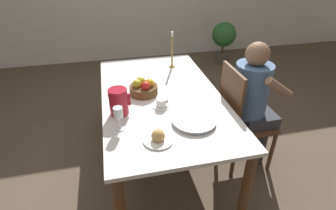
{
  "coord_description": "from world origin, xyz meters",
  "views": [
    {
      "loc": [
        -0.38,
        -1.9,
        1.8
      ],
      "look_at": [
        0.0,
        -0.26,
        0.77
      ],
      "focal_mm": 28.0,
      "sensor_mm": 36.0,
      "label": 1
    }
  ],
  "objects_px": {
    "person_seated": "(253,97)",
    "bread_plate": "(158,138)",
    "chair_person_side": "(240,117)",
    "wine_glass_water": "(118,114)",
    "teacup_near_person": "(161,103)",
    "serving_tray": "(194,121)",
    "red_pitcher": "(119,102)",
    "potted_plant": "(224,37)",
    "fruit_bowl": "(144,88)",
    "candlestick_tall": "(172,53)"
  },
  "relations": [
    {
      "from": "person_seated",
      "to": "fruit_bowl",
      "type": "bearing_deg",
      "value": -103.97
    },
    {
      "from": "wine_glass_water",
      "to": "fruit_bowl",
      "type": "relative_size",
      "value": 0.74
    },
    {
      "from": "red_pitcher",
      "to": "candlestick_tall",
      "type": "xyz_separation_m",
      "value": [
        0.59,
        0.77,
        0.04
      ]
    },
    {
      "from": "chair_person_side",
      "to": "wine_glass_water",
      "type": "distance_m",
      "value": 1.13
    },
    {
      "from": "red_pitcher",
      "to": "potted_plant",
      "type": "relative_size",
      "value": 0.29
    },
    {
      "from": "wine_glass_water",
      "to": "red_pitcher",
      "type": "bearing_deg",
      "value": 86.41
    },
    {
      "from": "chair_person_side",
      "to": "serving_tray",
      "type": "height_order",
      "value": "chair_person_side"
    },
    {
      "from": "bread_plate",
      "to": "potted_plant",
      "type": "distance_m",
      "value": 3.28
    },
    {
      "from": "candlestick_tall",
      "to": "serving_tray",
      "type": "bearing_deg",
      "value": -94.85
    },
    {
      "from": "teacup_near_person",
      "to": "fruit_bowl",
      "type": "bearing_deg",
      "value": 113.5
    },
    {
      "from": "serving_tray",
      "to": "candlestick_tall",
      "type": "distance_m",
      "value": 1.02
    },
    {
      "from": "red_pitcher",
      "to": "potted_plant",
      "type": "xyz_separation_m",
      "value": [
        1.91,
        2.41,
        -0.36
      ]
    },
    {
      "from": "candlestick_tall",
      "to": "person_seated",
      "type": "bearing_deg",
      "value": -53.8
    },
    {
      "from": "wine_glass_water",
      "to": "fruit_bowl",
      "type": "height_order",
      "value": "wine_glass_water"
    },
    {
      "from": "red_pitcher",
      "to": "serving_tray",
      "type": "distance_m",
      "value": 0.57
    },
    {
      "from": "chair_person_side",
      "to": "potted_plant",
      "type": "bearing_deg",
      "value": 159.8
    },
    {
      "from": "chair_person_side",
      "to": "wine_glass_water",
      "type": "xyz_separation_m",
      "value": [
        -1.05,
        -0.24,
        0.34
      ]
    },
    {
      "from": "candlestick_tall",
      "to": "potted_plant",
      "type": "xyz_separation_m",
      "value": [
        1.32,
        1.64,
        -0.41
      ]
    },
    {
      "from": "fruit_bowl",
      "to": "potted_plant",
      "type": "bearing_deg",
      "value": 51.84
    },
    {
      "from": "chair_person_side",
      "to": "serving_tray",
      "type": "bearing_deg",
      "value": -62.43
    },
    {
      "from": "chair_person_side",
      "to": "serving_tray",
      "type": "distance_m",
      "value": 0.64
    },
    {
      "from": "chair_person_side",
      "to": "candlestick_tall",
      "type": "bearing_deg",
      "value": -148.94
    },
    {
      "from": "bread_plate",
      "to": "chair_person_side",
      "type": "bearing_deg",
      "value": 27.24
    },
    {
      "from": "bread_plate",
      "to": "potted_plant",
      "type": "bearing_deg",
      "value": 58.84
    },
    {
      "from": "person_seated",
      "to": "teacup_near_person",
      "type": "bearing_deg",
      "value": -88.98
    },
    {
      "from": "candlestick_tall",
      "to": "red_pitcher",
      "type": "bearing_deg",
      "value": -127.55
    },
    {
      "from": "bread_plate",
      "to": "fruit_bowl",
      "type": "bearing_deg",
      "value": 89.82
    },
    {
      "from": "potted_plant",
      "to": "person_seated",
      "type": "bearing_deg",
      "value": -108.19
    },
    {
      "from": "teacup_near_person",
      "to": "candlestick_tall",
      "type": "distance_m",
      "value": 0.8
    },
    {
      "from": "chair_person_side",
      "to": "red_pitcher",
      "type": "distance_m",
      "value": 1.08
    },
    {
      "from": "red_pitcher",
      "to": "bread_plate",
      "type": "distance_m",
      "value": 0.45
    },
    {
      "from": "person_seated",
      "to": "bread_plate",
      "type": "xyz_separation_m",
      "value": [
        -0.91,
        -0.42,
        0.05
      ]
    },
    {
      "from": "bread_plate",
      "to": "fruit_bowl",
      "type": "height_order",
      "value": "fruit_bowl"
    },
    {
      "from": "wine_glass_water",
      "to": "bread_plate",
      "type": "bearing_deg",
      "value": -37.78
    },
    {
      "from": "chair_person_side",
      "to": "serving_tray",
      "type": "relative_size",
      "value": 3.07
    },
    {
      "from": "red_pitcher",
      "to": "wine_glass_water",
      "type": "distance_m",
      "value": 0.2
    },
    {
      "from": "teacup_near_person",
      "to": "bread_plate",
      "type": "xyz_separation_m",
      "value": [
        -0.11,
        -0.41,
        -0.0
      ]
    },
    {
      "from": "teacup_near_person",
      "to": "fruit_bowl",
      "type": "relative_size",
      "value": 0.58
    },
    {
      "from": "chair_person_side",
      "to": "red_pitcher",
      "type": "xyz_separation_m",
      "value": [
        -1.04,
        -0.04,
        0.32
      ]
    },
    {
      "from": "person_seated",
      "to": "red_pitcher",
      "type": "height_order",
      "value": "person_seated"
    },
    {
      "from": "person_seated",
      "to": "candlestick_tall",
      "type": "xyz_separation_m",
      "value": [
        -0.54,
        0.73,
        0.17
      ]
    },
    {
      "from": "person_seated",
      "to": "bread_plate",
      "type": "relative_size",
      "value": 5.94
    },
    {
      "from": "red_pitcher",
      "to": "wine_glass_water",
      "type": "bearing_deg",
      "value": -93.59
    },
    {
      "from": "red_pitcher",
      "to": "potted_plant",
      "type": "height_order",
      "value": "red_pitcher"
    },
    {
      "from": "chair_person_side",
      "to": "wine_glass_water",
      "type": "bearing_deg",
      "value": -77.11
    },
    {
      "from": "serving_tray",
      "to": "bread_plate",
      "type": "distance_m",
      "value": 0.32
    },
    {
      "from": "teacup_near_person",
      "to": "serving_tray",
      "type": "relative_size",
      "value": 0.43
    },
    {
      "from": "teacup_near_person",
      "to": "bread_plate",
      "type": "relative_size",
      "value": 0.69
    },
    {
      "from": "red_pitcher",
      "to": "serving_tray",
      "type": "xyz_separation_m",
      "value": [
        0.51,
        -0.24,
        -0.09
      ]
    },
    {
      "from": "wine_glass_water",
      "to": "potted_plant",
      "type": "distance_m",
      "value": 3.27
    }
  ]
}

